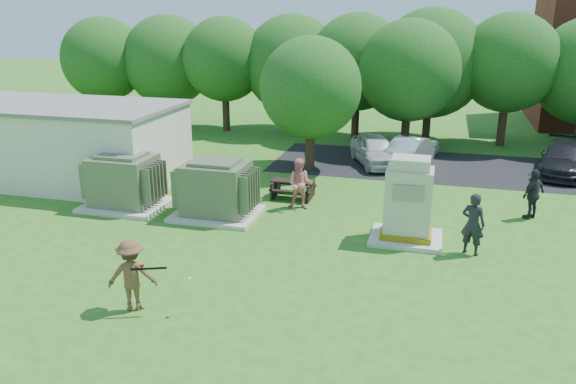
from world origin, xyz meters
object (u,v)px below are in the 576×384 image
(generator_cabinet, at_px, (408,205))
(car_dark, at_px, (564,159))
(transformer_right, at_px, (216,190))
(person_by_generator, at_px, (473,224))
(picnic_table, at_px, (293,187))
(person_walking_right, at_px, (533,194))
(person_at_picnic, at_px, (300,184))
(car_white, at_px, (375,150))
(car_silver_a, at_px, (412,149))
(batter, at_px, (132,275))
(transformer_left, at_px, (124,182))

(generator_cabinet, distance_m, car_dark, 11.66)
(transformer_right, height_order, generator_cabinet, generator_cabinet)
(person_by_generator, bearing_deg, picnic_table, -10.08)
(person_by_generator, bearing_deg, generator_cabinet, 3.74)
(picnic_table, relative_size, person_walking_right, 0.92)
(person_at_picnic, bearing_deg, generator_cabinet, -32.34)
(transformer_right, bearing_deg, car_dark, 35.39)
(picnic_table, distance_m, car_dark, 12.78)
(transformer_right, xyz_separation_m, car_dark, (13.08, 9.29, -0.28))
(transformer_right, xyz_separation_m, car_white, (4.64, 8.63, -0.26))
(picnic_table, relative_size, car_silver_a, 0.41)
(picnic_table, relative_size, car_dark, 0.35)
(person_by_generator, relative_size, car_dark, 0.41)
(batter, relative_size, person_by_generator, 0.95)
(transformer_left, bearing_deg, batter, -57.91)
(person_by_generator, height_order, car_silver_a, person_by_generator)
(picnic_table, bearing_deg, transformer_left, -154.99)
(batter, xyz_separation_m, car_silver_a, (5.82, 16.18, -0.26))
(batter, distance_m, person_at_picnic, 8.57)
(picnic_table, relative_size, batter, 0.90)
(transformer_left, relative_size, transformer_right, 1.00)
(generator_cabinet, xyz_separation_m, person_at_picnic, (-4.05, 2.04, -0.24))
(person_at_picnic, bearing_deg, transformer_right, -156.03)
(generator_cabinet, relative_size, car_dark, 0.58)
(batter, bearing_deg, generator_cabinet, -155.83)
(picnic_table, relative_size, person_by_generator, 0.85)
(generator_cabinet, distance_m, picnic_table, 5.70)
(car_silver_a, bearing_deg, person_at_picnic, 82.13)
(generator_cabinet, height_order, person_by_generator, generator_cabinet)
(transformer_left, height_order, car_silver_a, transformer_left)
(picnic_table, height_order, person_walking_right, person_walking_right)
(person_at_picnic, bearing_deg, transformer_left, -172.09)
(generator_cabinet, xyz_separation_m, car_white, (-2.12, 9.13, -0.50))
(transformer_left, distance_m, batter, 7.96)
(car_dark, bearing_deg, generator_cabinet, -111.28)
(car_white, distance_m, car_silver_a, 1.89)
(transformer_right, height_order, person_walking_right, transformer_right)
(person_walking_right, bearing_deg, person_by_generator, 13.10)
(person_walking_right, bearing_deg, batter, -4.53)
(transformer_left, bearing_deg, picnic_table, 25.01)
(picnic_table, distance_m, person_walking_right, 8.81)
(person_at_picnic, bearing_deg, picnic_table, 111.06)
(transformer_right, distance_m, generator_cabinet, 6.79)
(generator_cabinet, bearing_deg, transformer_left, 177.27)
(person_by_generator, distance_m, car_white, 10.52)
(transformer_left, distance_m, person_walking_right, 14.87)
(transformer_left, distance_m, car_white, 12.00)
(transformer_right, height_order, car_silver_a, transformer_right)
(picnic_table, bearing_deg, car_white, 66.90)
(person_by_generator, bearing_deg, batter, 54.32)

